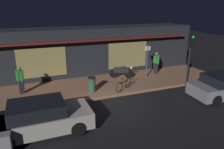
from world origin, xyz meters
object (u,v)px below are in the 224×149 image
at_px(motorcycle, 122,71).
at_px(bicycle_parked, 124,85).
at_px(person_bystander, 156,63).
at_px(parked_car_far, 40,118).
at_px(person_photographer, 20,80).
at_px(sign_post, 147,59).
at_px(traffic_light_pole, 190,54).
at_px(trash_bin, 92,84).

height_order(motorcycle, bicycle_parked, motorcycle).
height_order(person_bystander, parked_car_far, person_bystander).
distance_m(motorcycle, parked_car_far, 7.82).
distance_m(person_bystander, parked_car_far, 10.18).
distance_m(person_photographer, sign_post, 8.46).
bearing_deg(traffic_light_pole, motorcycle, 125.61).
xyz_separation_m(person_bystander, trash_bin, (-5.64, -1.74, -0.41)).
xyz_separation_m(motorcycle, bicycle_parked, (-0.85, -2.24, -0.14)).
height_order(person_photographer, trash_bin, person_photographer).
xyz_separation_m(sign_post, trash_bin, (-4.48, -1.19, -0.89)).
bearing_deg(traffic_light_pole, bicycle_parked, 157.00).
distance_m(motorcycle, trash_bin, 3.28).
xyz_separation_m(bicycle_parked, sign_post, (2.56, 1.67, 1.00)).
height_order(sign_post, trash_bin, sign_post).
bearing_deg(traffic_light_pole, person_bystander, 86.95).
bearing_deg(parked_car_far, person_photographer, 99.57).
distance_m(person_bystander, traffic_light_pole, 4.00).
distance_m(motorcycle, person_bystander, 2.90).
xyz_separation_m(person_photographer, trash_bin, (3.97, -1.27, -0.41)).
relative_size(person_photographer, parked_car_far, 0.41).
height_order(sign_post, traffic_light_pole, traffic_light_pole).
bearing_deg(person_bystander, parked_car_far, -150.33).
bearing_deg(bicycle_parked, sign_post, 33.02).
xyz_separation_m(person_photographer, person_bystander, (9.61, 0.48, 0.00)).
xyz_separation_m(bicycle_parked, traffic_light_pole, (3.52, -1.49, 1.97)).
distance_m(motorcycle, person_photographer, 6.76).
bearing_deg(motorcycle, traffic_light_pole, -54.39).
xyz_separation_m(sign_post, parked_car_far, (-7.68, -4.48, -0.81)).
height_order(motorcycle, parked_car_far, parked_car_far).
bearing_deg(trash_bin, person_bystander, 17.18).
bearing_deg(parked_car_far, bicycle_parked, 28.77).
relative_size(person_photographer, sign_post, 0.70).
bearing_deg(person_bystander, sign_post, -154.24).
xyz_separation_m(motorcycle, traffic_light_pole, (2.68, -3.73, 1.83)).
bearing_deg(bicycle_parked, trash_bin, 165.98).
height_order(person_bystander, trash_bin, person_bystander).
xyz_separation_m(trash_bin, parked_car_far, (-3.20, -3.29, 0.08)).
xyz_separation_m(bicycle_parked, parked_car_far, (-5.12, -2.81, 0.20)).
height_order(traffic_light_pole, parked_car_far, traffic_light_pole).
bearing_deg(person_photographer, bicycle_parked, -16.52).
xyz_separation_m(person_bystander, parked_car_far, (-8.84, -5.04, -0.32)).
relative_size(person_bystander, parked_car_far, 0.41).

